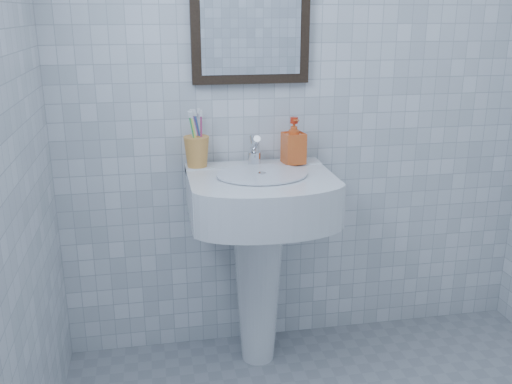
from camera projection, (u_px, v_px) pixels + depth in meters
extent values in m
cube|color=white|center=(305.00, 80.00, 2.50)|extent=(2.20, 0.02, 2.50)
cone|color=white|center=(258.00, 285.00, 2.54)|extent=(0.23, 0.23, 0.74)
cube|color=white|center=(260.00, 195.00, 2.36)|extent=(0.59, 0.42, 0.18)
cube|color=white|center=(253.00, 167.00, 2.49)|extent=(0.59, 0.11, 0.03)
cylinder|color=white|center=(262.00, 174.00, 2.30)|extent=(0.37, 0.37, 0.01)
cylinder|color=silver|center=(254.00, 158.00, 2.45)|extent=(0.06, 0.06, 0.06)
cylinder|color=silver|center=(255.00, 144.00, 2.42)|extent=(0.03, 0.11, 0.09)
cylinder|color=silver|center=(253.00, 147.00, 2.46)|extent=(0.04, 0.06, 0.10)
imported|color=red|center=(294.00, 141.00, 2.46)|extent=(0.10, 0.10, 0.20)
cube|color=black|center=(251.00, 8.00, 2.34)|extent=(0.50, 0.04, 0.62)
cube|color=white|center=(251.00, 7.00, 2.33)|extent=(0.42, 0.00, 0.54)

